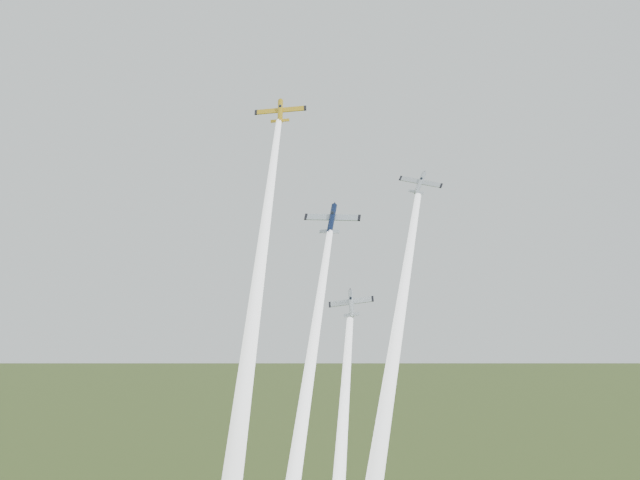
{
  "coord_description": "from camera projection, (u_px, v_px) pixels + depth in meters",
  "views": [
    {
      "loc": [
        23.03,
        -123.56,
        83.58
      ],
      "look_at": [
        0.0,
        -6.0,
        92.0
      ],
      "focal_mm": 45.0,
      "sensor_mm": 36.0,
      "label": 1
    }
  ],
  "objects": [
    {
      "name": "plane_silver_low",
      "position": [
        351.0,
        303.0,
        114.28
      ],
      "size": [
        7.48,
        5.86,
        6.05
      ],
      "primitive_type": null,
      "rotation": [
        0.77,
        -0.14,
        0.09
      ],
      "color": "silver"
    },
    {
      "name": "plane_yellow",
      "position": [
        280.0,
        111.0,
        132.55
      ],
      "size": [
        9.99,
        8.3,
        7.58
      ],
      "primitive_type": null,
      "rotation": [
        0.77,
        -0.08,
        0.15
      ],
      "color": "gold"
    },
    {
      "name": "smoke_trail_navy",
      "position": [
        301.0,
        428.0,
        93.42
      ],
      "size": [
        4.93,
        53.7,
        51.66
      ],
      "primitive_type": null,
      "rotation": [
        -0.81,
        0.0,
        0.05
      ],
      "color": "white"
    },
    {
      "name": "smoke_trail_yellow",
      "position": [
        258.0,
        278.0,
        101.18
      ],
      "size": [
        10.71,
        55.58,
        53.81
      ],
      "primitive_type": null,
      "rotation": [
        -0.81,
        0.0,
        0.15
      ],
      "color": "white"
    },
    {
      "name": "smoke_trail_silver_right",
      "position": [
        393.0,
        361.0,
        95.53
      ],
      "size": [
        5.33,
        49.12,
        47.26
      ],
      "primitive_type": null,
      "rotation": [
        -0.81,
        0.0,
        -0.06
      ],
      "color": "white"
    },
    {
      "name": "plane_silver_right",
      "position": [
        420.0,
        183.0,
        122.44
      ],
      "size": [
        7.94,
        5.86,
        6.69
      ],
      "primitive_type": null,
      "rotation": [
        0.77,
        0.22,
        -0.06
      ],
      "color": "#AFB8BE"
    },
    {
      "name": "plane_navy",
      "position": [
        332.0,
        219.0,
        123.34
      ],
      "size": [
        8.91,
        7.64,
        7.28
      ],
      "primitive_type": null,
      "rotation": [
        0.77,
        0.03,
        0.05
      ],
      "color": "#0D193B"
    }
  ]
}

